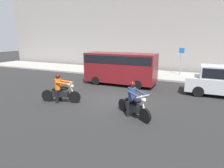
{
  "coord_description": "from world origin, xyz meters",
  "views": [
    {
      "loc": [
        4.12,
        -9.5,
        3.42
      ],
      "look_at": [
        0.02,
        -0.33,
        0.96
      ],
      "focal_mm": 30.42,
      "sensor_mm": 36.0,
      "label": 1
    }
  ],
  "objects_px": {
    "pedestrian_bystander": "(154,64)",
    "street_sign_post": "(181,58)",
    "motorcycle_with_rider_denim_blue": "(133,102)",
    "parked_hatchback_silver": "(223,81)",
    "motorcycle_with_rider_orange_stripe": "(60,91)",
    "parked_van_maroon": "(120,66)"
  },
  "relations": [
    {
      "from": "motorcycle_with_rider_denim_blue",
      "to": "pedestrian_bystander",
      "type": "relative_size",
      "value": 1.03
    },
    {
      "from": "parked_hatchback_silver",
      "to": "motorcycle_with_rider_orange_stripe",
      "type": "bearing_deg",
      "value": -148.91
    },
    {
      "from": "parked_van_maroon",
      "to": "parked_hatchback_silver",
      "type": "height_order",
      "value": "parked_van_maroon"
    },
    {
      "from": "street_sign_post",
      "to": "pedestrian_bystander",
      "type": "bearing_deg",
      "value": -144.21
    },
    {
      "from": "parked_van_maroon",
      "to": "street_sign_post",
      "type": "bearing_deg",
      "value": 53.35
    },
    {
      "from": "motorcycle_with_rider_orange_stripe",
      "to": "pedestrian_bystander",
      "type": "relative_size",
      "value": 1.2
    },
    {
      "from": "motorcycle_with_rider_denim_blue",
      "to": "parked_hatchback_silver",
      "type": "bearing_deg",
      "value": 52.69
    },
    {
      "from": "motorcycle_with_rider_denim_blue",
      "to": "parked_hatchback_silver",
      "type": "relative_size",
      "value": 0.45
    },
    {
      "from": "motorcycle_with_rider_orange_stripe",
      "to": "motorcycle_with_rider_denim_blue",
      "type": "height_order",
      "value": "motorcycle_with_rider_denim_blue"
    },
    {
      "from": "pedestrian_bystander",
      "to": "street_sign_post",
      "type": "bearing_deg",
      "value": 35.79
    },
    {
      "from": "parked_van_maroon",
      "to": "street_sign_post",
      "type": "height_order",
      "value": "street_sign_post"
    },
    {
      "from": "motorcycle_with_rider_denim_blue",
      "to": "street_sign_post",
      "type": "distance_m",
      "value": 10.53
    },
    {
      "from": "motorcycle_with_rider_denim_blue",
      "to": "pedestrian_bystander",
      "type": "xyz_separation_m",
      "value": [
        -0.99,
        8.94,
        0.55
      ]
    },
    {
      "from": "motorcycle_with_rider_orange_stripe",
      "to": "parked_hatchback_silver",
      "type": "height_order",
      "value": "parked_hatchback_silver"
    },
    {
      "from": "street_sign_post",
      "to": "pedestrian_bystander",
      "type": "height_order",
      "value": "street_sign_post"
    },
    {
      "from": "street_sign_post",
      "to": "motorcycle_with_rider_orange_stripe",
      "type": "bearing_deg",
      "value": -117.35
    },
    {
      "from": "parked_hatchback_silver",
      "to": "pedestrian_bystander",
      "type": "xyz_separation_m",
      "value": [
        -4.88,
        3.83,
        0.25
      ]
    },
    {
      "from": "parked_van_maroon",
      "to": "street_sign_post",
      "type": "distance_m",
      "value": 6.38
    },
    {
      "from": "motorcycle_with_rider_orange_stripe",
      "to": "pedestrian_bystander",
      "type": "height_order",
      "value": "pedestrian_bystander"
    },
    {
      "from": "motorcycle_with_rider_orange_stripe",
      "to": "parked_van_maroon",
      "type": "height_order",
      "value": "parked_van_maroon"
    },
    {
      "from": "parked_van_maroon",
      "to": "pedestrian_bystander",
      "type": "xyz_separation_m",
      "value": [
        1.74,
        3.62,
        -0.16
      ]
    },
    {
      "from": "motorcycle_with_rider_orange_stripe",
      "to": "pedestrian_bystander",
      "type": "bearing_deg",
      "value": 69.79
    }
  ]
}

